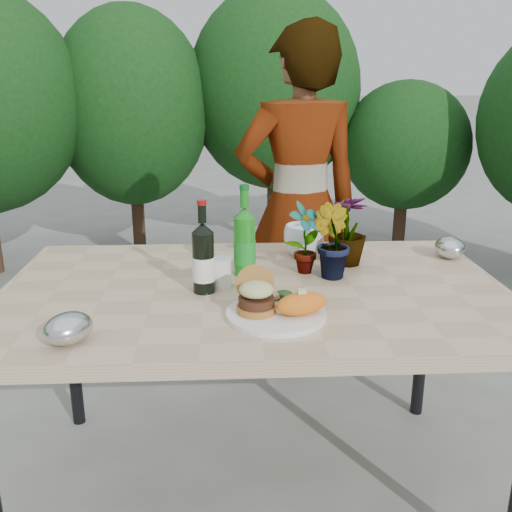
{
  "coord_description": "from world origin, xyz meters",
  "views": [
    {
      "loc": [
        -0.08,
        -1.69,
        1.39
      ],
      "look_at": [
        0.0,
        -0.08,
        0.88
      ],
      "focal_mm": 40.0,
      "sensor_mm": 36.0,
      "label": 1
    }
  ],
  "objects_px": {
    "patio_table": "(255,304)",
    "dinner_plate": "(276,314)",
    "wine_bottle": "(203,259)",
    "person": "(298,209)"
  },
  "relations": [
    {
      "from": "patio_table",
      "to": "dinner_plate",
      "type": "relative_size",
      "value": 5.71
    },
    {
      "from": "patio_table",
      "to": "wine_bottle",
      "type": "distance_m",
      "value": 0.23
    },
    {
      "from": "patio_table",
      "to": "dinner_plate",
      "type": "bearing_deg",
      "value": -78.35
    },
    {
      "from": "patio_table",
      "to": "person",
      "type": "height_order",
      "value": "person"
    },
    {
      "from": "patio_table",
      "to": "person",
      "type": "distance_m",
      "value": 0.89
    },
    {
      "from": "patio_table",
      "to": "wine_bottle",
      "type": "xyz_separation_m",
      "value": [
        -0.16,
        -0.03,
        0.16
      ]
    },
    {
      "from": "patio_table",
      "to": "dinner_plate",
      "type": "height_order",
      "value": "dinner_plate"
    },
    {
      "from": "dinner_plate",
      "to": "wine_bottle",
      "type": "distance_m",
      "value": 0.31
    },
    {
      "from": "dinner_plate",
      "to": "person",
      "type": "relative_size",
      "value": 0.17
    },
    {
      "from": "wine_bottle",
      "to": "dinner_plate",
      "type": "bearing_deg",
      "value": -23.58
    }
  ]
}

